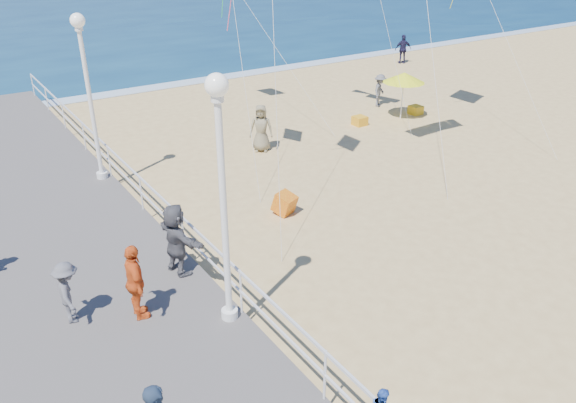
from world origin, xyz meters
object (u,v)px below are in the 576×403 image
spectator_3 (135,282)px  beach_walker_a (380,90)px  lamp_post_far (87,82)px  lamp_post_mid (222,180)px  beach_umbrella (404,78)px  spectator_5 (176,239)px  beach_walker_b (403,49)px  beach_walker_c (261,128)px  beach_chair_right (416,110)px  box_kite (285,205)px  beach_chair_left (360,121)px  spectator_2 (68,292)px

spectator_3 → beach_walker_a: size_ratio=1.11×
lamp_post_far → spectator_3: (-1.61, -7.88, -2.38)m
lamp_post_mid → spectator_3: (-1.61, 1.12, -2.38)m
spectator_3 → beach_umbrella: bearing=-56.8°
beach_walker_a → spectator_5: bearing=179.7°
spectator_5 → beach_umbrella: (13.97, 6.77, 0.60)m
lamp_post_far → beach_walker_b: 23.73m
beach_walker_c → beach_chair_right: bearing=37.1°
beach_walker_a → box_kite: beach_walker_a is taller
spectator_5 → spectator_3: bearing=119.6°
beach_walker_b → beach_chair_right: (-7.15, -8.30, -0.70)m
lamp_post_far → spectator_3: 8.39m
spectator_5 → box_kite: (4.25, 1.76, -1.01)m
beach_walker_a → beach_chair_left: beach_walker_a is taller
box_kite → beach_chair_right: 11.94m
lamp_post_far → beach_walker_a: (14.29, 2.09, -2.87)m
lamp_post_far → beach_umbrella: 13.90m
beach_walker_c → box_kite: 5.57m
spectator_3 → beach_umbrella: 17.33m
spectator_5 → box_kite: spectator_5 is taller
lamp_post_far → spectator_5: bearing=-91.5°
beach_walker_a → lamp_post_far: bearing=156.7°
lamp_post_mid → spectator_3: bearing=145.2°
spectator_5 → beach_umbrella: size_ratio=0.85×
beach_walker_a → beach_chair_left: bearing=-178.9°
spectator_5 → beach_walker_b: (22.18, 15.18, -0.41)m
beach_chair_left → beach_chair_right: 3.26m
spectator_5 → beach_walker_c: 9.42m
lamp_post_far → beach_chair_left: (11.60, 0.36, -3.46)m
beach_walker_c → beach_chair_right: size_ratio=3.37×
spectator_2 → beach_umbrella: bearing=-59.5°
beach_walker_b → spectator_3: bearing=60.5°
box_kite → beach_umbrella: bearing=5.7°
beach_chair_right → spectator_2: bearing=-157.4°
spectator_5 → beach_chair_right: 16.57m
lamp_post_mid → beach_chair_right: lamp_post_mid is taller
box_kite → beach_chair_right: box_kite is taller
lamp_post_mid → beach_walker_b: 28.22m
beach_walker_c → beach_chair_left: size_ratio=3.37×
lamp_post_far → spectator_3: lamp_post_far is taller
beach_walker_c → beach_chair_right: (8.55, 0.06, -0.73)m
spectator_3 → beach_walker_b: bearing=-49.3°
beach_chair_right → spectator_3: bearing=-154.0°
spectator_2 → box_kite: 7.32m
box_kite → lamp_post_mid: bearing=-156.9°
beach_chair_right → beach_walker_a: bearing=106.4°
lamp_post_far → beach_walker_b: (22.00, 8.45, -2.76)m
spectator_2 → beach_walker_a: 19.50m
spectator_2 → box_kite: (6.92, 2.24, -0.81)m
beach_walker_a → beach_chair_right: 2.10m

